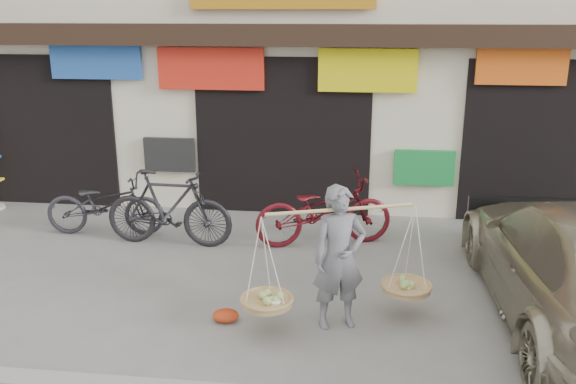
# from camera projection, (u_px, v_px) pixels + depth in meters

# --- Properties ---
(ground) EXTENTS (70.00, 70.00, 0.00)m
(ground) POSITION_uv_depth(u_px,v_px,m) (247.00, 301.00, 7.50)
(ground) COLOR gray
(ground) RESTS_ON ground
(shophouse_block) EXTENTS (14.00, 6.32, 7.00)m
(shophouse_block) POSITION_uv_depth(u_px,v_px,m) (301.00, 9.00, 12.60)
(shophouse_block) COLOR beige
(shophouse_block) RESTS_ON ground
(street_vendor) EXTENTS (2.10, 1.10, 1.65)m
(street_vendor) POSITION_uv_depth(u_px,v_px,m) (339.00, 263.00, 6.73)
(street_vendor) COLOR slate
(street_vendor) RESTS_ON ground
(bike_0) EXTENTS (1.93, 0.83, 0.99)m
(bike_0) POSITION_uv_depth(u_px,v_px,m) (105.00, 204.00, 9.62)
(bike_0) COLOR #2B2B30
(bike_0) RESTS_ON ground
(bike_1) EXTENTS (1.98, 0.64, 1.18)m
(bike_1) POSITION_uv_depth(u_px,v_px,m) (169.00, 208.00, 9.14)
(bike_1) COLOR black
(bike_1) RESTS_ON ground
(bike_2) EXTENTS (2.20, 1.28, 1.09)m
(bike_2) POSITION_uv_depth(u_px,v_px,m) (324.00, 210.00, 9.17)
(bike_2) COLOR #4F0D13
(bike_2) RESTS_ON ground
(red_bag) EXTENTS (0.31, 0.25, 0.14)m
(red_bag) POSITION_uv_depth(u_px,v_px,m) (226.00, 315.00, 7.01)
(red_bag) COLOR #BB3311
(red_bag) RESTS_ON ground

